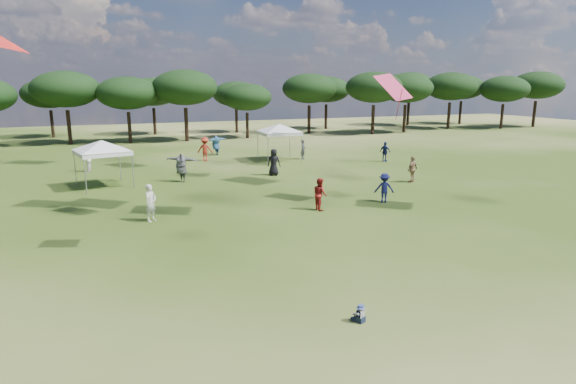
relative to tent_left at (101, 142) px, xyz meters
name	(u,v)px	position (x,y,z in m)	size (l,w,h in m)	color
ground	(384,359)	(5.53, -22.16, -2.70)	(140.00, 140.00, 0.00)	#3A5118
tree_line	(172,90)	(7.92, 25.25, 2.72)	(108.78, 17.63, 7.77)	black
tent_left	(101,142)	(0.00, 0.00, 0.00)	(5.62, 5.62, 3.13)	gray
tent_right	(279,125)	(13.42, 5.76, 0.12)	(6.05, 6.05, 3.25)	gray
toddler	(360,314)	(5.89, -20.42, -2.49)	(0.37, 0.40, 0.48)	black
festival_crowd	(179,166)	(4.58, 0.82, -1.81)	(29.48, 22.32, 1.91)	#444548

